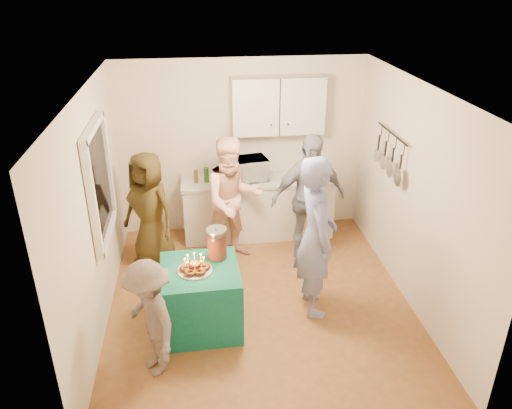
{
  "coord_description": "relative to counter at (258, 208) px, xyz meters",
  "views": [
    {
      "loc": [
        -0.67,
        -4.97,
        3.72
      ],
      "look_at": [
        0.0,
        0.35,
        1.15
      ],
      "focal_mm": 35.0,
      "sensor_mm": 36.0,
      "label": 1
    }
  ],
  "objects": [
    {
      "name": "back_wall",
      "position": [
        -0.2,
        0.3,
        0.87
      ],
      "size": [
        3.6,
        3.6,
        0.0
      ],
      "primitive_type": "plane",
      "color": "silver",
      "rests_on": "floor"
    },
    {
      "name": "upper_cabinet",
      "position": [
        0.3,
        0.15,
        1.52
      ],
      "size": [
        1.3,
        0.3,
        0.8
      ],
      "primitive_type": "cube",
      "color": "white",
      "rests_on": "back_wall"
    },
    {
      "name": "man_birthday",
      "position": [
        0.41,
        -1.89,
        0.53
      ],
      "size": [
        0.47,
        0.71,
        1.93
      ],
      "primitive_type": "imported",
      "rotation": [
        0.0,
        0.0,
        1.58
      ],
      "color": "#828ABE",
      "rests_on": "floor"
    },
    {
      "name": "woman_back_right",
      "position": [
        0.58,
        -0.74,
        0.47
      ],
      "size": [
        1.12,
        0.64,
        1.8
      ],
      "primitive_type": "imported",
      "rotation": [
        0.0,
        0.0,
        0.2
      ],
      "color": "#0F1C34",
      "rests_on": "floor"
    },
    {
      "name": "party_table",
      "position": [
        -0.91,
        -2.07,
        -0.05
      ],
      "size": [
        0.88,
        0.88,
        0.76
      ],
      "primitive_type": "cube",
      "rotation": [
        0.0,
        0.0,
        0.03
      ],
      "color": "#0F634E",
      "rests_on": "floor"
    },
    {
      "name": "floor",
      "position": [
        -0.2,
        -1.7,
        -0.43
      ],
      "size": [
        4.0,
        4.0,
        0.0
      ],
      "primitive_type": "plane",
      "color": "brown",
      "rests_on": "ground"
    },
    {
      "name": "ceiling",
      "position": [
        -0.2,
        -1.7,
        2.17
      ],
      "size": [
        4.0,
        4.0,
        0.0
      ],
      "primitive_type": "plane",
      "color": "white",
      "rests_on": "floor"
    },
    {
      "name": "donut_cake",
      "position": [
        -0.96,
        -2.1,
        0.42
      ],
      "size": [
        0.38,
        0.38,
        0.18
      ],
      "primitive_type": null,
      "color": "#381C0C",
      "rests_on": "party_table"
    },
    {
      "name": "counter",
      "position": [
        0.0,
        0.0,
        0.0
      ],
      "size": [
        2.2,
        0.58,
        0.86
      ],
      "primitive_type": "cube",
      "color": "white",
      "rests_on": "floor"
    },
    {
      "name": "microwave",
      "position": [
        -0.17,
        0.0,
        0.64
      ],
      "size": [
        0.64,
        0.49,
        0.32
      ],
      "primitive_type": "imported",
      "rotation": [
        0.0,
        0.0,
        0.18
      ],
      "color": "white",
      "rests_on": "countertop"
    },
    {
      "name": "woman_back_center",
      "position": [
        -0.42,
        -0.62,
        0.45
      ],
      "size": [
        0.99,
        0.86,
        1.76
      ],
      "primitive_type": "imported",
      "rotation": [
        0.0,
        0.0,
        0.25
      ],
      "color": "#FF9F85",
      "rests_on": "floor"
    },
    {
      "name": "right_wall",
      "position": [
        1.6,
        -1.7,
        0.87
      ],
      "size": [
        4.0,
        4.0,
        0.0
      ],
      "primitive_type": "plane",
      "color": "silver",
      "rests_on": "floor"
    },
    {
      "name": "countertop",
      "position": [
        0.0,
        -0.0,
        0.46
      ],
      "size": [
        2.24,
        0.62,
        0.05
      ],
      "primitive_type": "cube",
      "color": "beige",
      "rests_on": "counter"
    },
    {
      "name": "woman_back_left",
      "position": [
        -1.53,
        -0.62,
        0.37
      ],
      "size": [
        0.93,
        0.88,
        1.6
      ],
      "primitive_type": "imported",
      "rotation": [
        0.0,
        0.0,
        -0.64
      ],
      "color": "brown",
      "rests_on": "floor"
    },
    {
      "name": "window_night",
      "position": [
        -1.97,
        -1.4,
        1.12
      ],
      "size": [
        0.04,
        1.0,
        1.2
      ],
      "primitive_type": "cube",
      "color": "black",
      "rests_on": "left_wall"
    },
    {
      "name": "child_near_left",
      "position": [
        -1.41,
        -2.7,
        0.2
      ],
      "size": [
        0.8,
        0.95,
        1.27
      ],
      "primitive_type": "imported",
      "rotation": [
        0.0,
        0.0,
        -1.09
      ],
      "color": "#5E514B",
      "rests_on": "floor"
    },
    {
      "name": "punch_jar",
      "position": [
        -0.7,
        -1.85,
        0.5
      ],
      "size": [
        0.22,
        0.22,
        0.34
      ],
      "primitive_type": "cylinder",
      "color": "red",
      "rests_on": "party_table"
    },
    {
      "name": "left_wall",
      "position": [
        -2.0,
        -1.7,
        0.87
      ],
      "size": [
        4.0,
        4.0,
        0.0
      ],
      "primitive_type": "plane",
      "color": "silver",
      "rests_on": "floor"
    },
    {
      "name": "pot_rack",
      "position": [
        1.52,
        -1.0,
        1.17
      ],
      "size": [
        0.12,
        1.0,
        0.6
      ],
      "primitive_type": "cube",
      "color": "black",
      "rests_on": "right_wall"
    }
  ]
}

